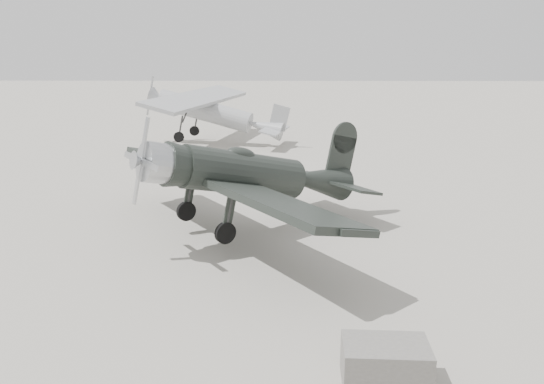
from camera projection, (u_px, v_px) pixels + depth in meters
The scene contains 4 objects.
ground at pixel (289, 253), 15.34m from camera, with size 160.00×160.00×0.00m, color #A19C8F.
lowwing_monoplane at pixel (252, 175), 16.54m from camera, with size 9.16×10.14×3.61m.
highwing_monoplane at pixel (211, 108), 32.05m from camera, with size 8.92×12.47×3.52m.
equipment_block at pixel (385, 363), 9.37m from camera, with size 1.52×0.95×0.76m, color #66635F.
Camera 1 is at (-0.29, -14.33, 5.79)m, focal length 35.00 mm.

